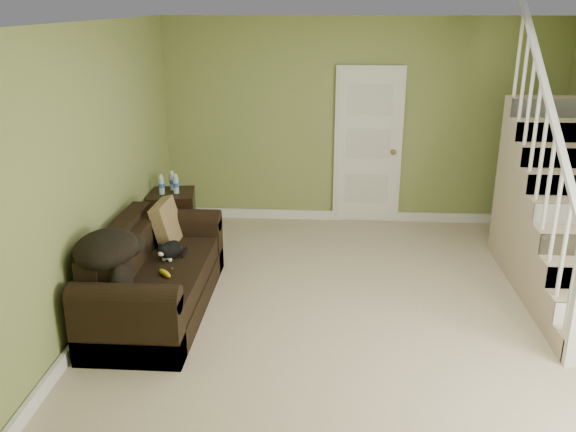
# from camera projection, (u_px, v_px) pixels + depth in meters

# --- Properties ---
(floor) EXTENTS (5.00, 5.50, 0.01)m
(floor) POSITION_uv_depth(u_px,v_px,m) (369.00, 320.00, 5.57)
(floor) COLOR tan
(floor) RESTS_ON ground
(ceiling) EXTENTS (5.00, 5.50, 0.01)m
(ceiling) POSITION_uv_depth(u_px,v_px,m) (384.00, 23.00, 4.71)
(ceiling) COLOR white
(ceiling) RESTS_ON wall_back
(wall_back) EXTENTS (5.00, 0.04, 2.60)m
(wall_back) POSITION_uv_depth(u_px,v_px,m) (361.00, 123.00, 7.73)
(wall_back) COLOR olive
(wall_back) RESTS_ON floor
(wall_front) EXTENTS (5.00, 0.04, 2.60)m
(wall_front) POSITION_uv_depth(u_px,v_px,m) (422.00, 368.00, 2.55)
(wall_front) COLOR olive
(wall_front) RESTS_ON floor
(wall_left) EXTENTS (0.04, 5.50, 2.60)m
(wall_left) POSITION_uv_depth(u_px,v_px,m) (87.00, 178.00, 5.30)
(wall_left) COLOR olive
(wall_left) RESTS_ON floor
(baseboard_back) EXTENTS (5.00, 0.04, 0.12)m
(baseboard_back) POSITION_uv_depth(u_px,v_px,m) (357.00, 216.00, 8.11)
(baseboard_back) COLOR white
(baseboard_back) RESTS_ON floor
(baseboard_left) EXTENTS (0.04, 5.50, 0.12)m
(baseboard_left) POSITION_uv_depth(u_px,v_px,m) (105.00, 306.00, 5.71)
(baseboard_left) COLOR white
(baseboard_left) RESTS_ON floor
(door) EXTENTS (0.86, 0.12, 2.02)m
(door) POSITION_uv_depth(u_px,v_px,m) (368.00, 146.00, 7.78)
(door) COLOR white
(door) RESTS_ON floor
(staircase) EXTENTS (1.00, 2.51, 2.82)m
(staircase) POSITION_uv_depth(u_px,v_px,m) (565.00, 223.00, 6.15)
(staircase) COLOR tan
(staircase) RESTS_ON floor
(sofa) EXTENTS (0.88, 2.04, 0.81)m
(sofa) POSITION_uv_depth(u_px,v_px,m) (153.00, 279.00, 5.68)
(sofa) COLOR black
(sofa) RESTS_ON floor
(side_table) EXTENTS (0.62, 0.62, 0.87)m
(side_table) POSITION_uv_depth(u_px,v_px,m) (172.00, 217.00, 7.25)
(side_table) COLOR black
(side_table) RESTS_ON floor
(cat) EXTENTS (0.23, 0.45, 0.21)m
(cat) POSITION_uv_depth(u_px,v_px,m) (171.00, 250.00, 5.79)
(cat) COLOR black
(cat) RESTS_ON sofa
(banana) EXTENTS (0.17, 0.18, 0.05)m
(banana) POSITION_uv_depth(u_px,v_px,m) (165.00, 273.00, 5.43)
(banana) COLOR yellow
(banana) RESTS_ON sofa
(throw_pillow) EXTENTS (0.25, 0.49, 0.50)m
(throw_pillow) POSITION_uv_depth(u_px,v_px,m) (168.00, 225.00, 6.17)
(throw_pillow) COLOR #513820
(throw_pillow) RESTS_ON sofa
(throw_blanket) EXTENTS (0.69, 0.79, 0.27)m
(throw_blanket) POSITION_uv_depth(u_px,v_px,m) (106.00, 248.00, 5.01)
(throw_blanket) COLOR black
(throw_blanket) RESTS_ON sofa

